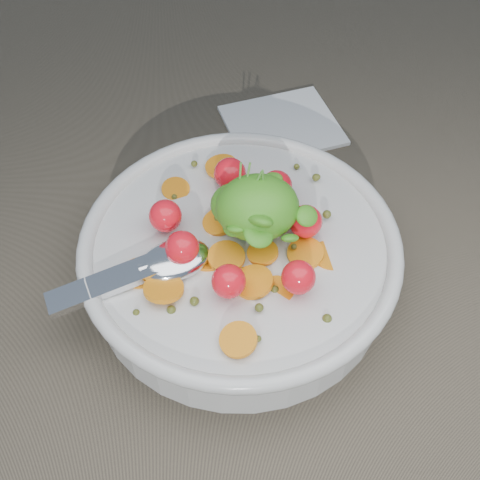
{
  "coord_description": "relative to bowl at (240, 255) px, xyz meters",
  "views": [
    {
      "loc": [
        -0.04,
        -0.34,
        0.51
      ],
      "look_at": [
        -0.0,
        0.02,
        0.06
      ],
      "focal_mm": 45.0,
      "sensor_mm": 36.0,
      "label": 1
    }
  ],
  "objects": [
    {
      "name": "napkin",
      "position": [
        0.07,
        0.23,
        -0.03
      ],
      "size": [
        0.16,
        0.15,
        0.01
      ],
      "primitive_type": "cube",
      "rotation": [
        0.0,
        0.0,
        0.24
      ],
      "color": "white",
      "rests_on": "ground"
    },
    {
      "name": "ground",
      "position": [
        0.0,
        -0.02,
        -0.04
      ],
      "size": [
        6.0,
        6.0,
        0.0
      ],
      "primitive_type": "plane",
      "color": "#726651",
      "rests_on": "ground"
    },
    {
      "name": "bowl",
      "position": [
        0.0,
        0.0,
        0.0
      ],
      "size": [
        0.34,
        0.31,
        0.13
      ],
      "color": "silver",
      "rests_on": "ground"
    }
  ]
}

